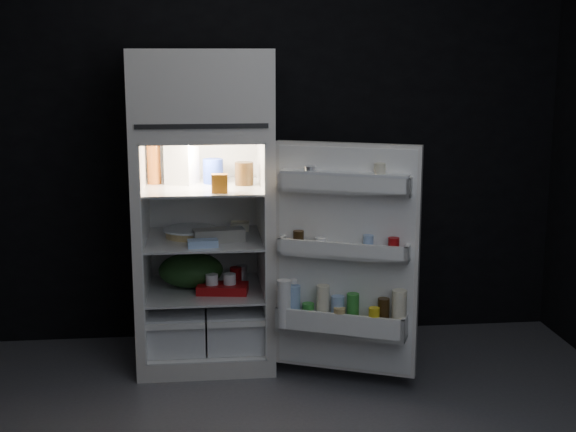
{
  "coord_description": "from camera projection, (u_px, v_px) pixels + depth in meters",
  "views": [
    {
      "loc": [
        -0.23,
        -3.19,
        1.76
      ],
      "look_at": [
        0.23,
        1.0,
        0.9
      ],
      "focal_mm": 50.0,
      "sensor_mm": 36.0,
      "label": 1
    }
  ],
  "objects": [
    {
      "name": "egg_carton",
      "position": [
        219.0,
        235.0,
        4.47
      ],
      "size": [
        0.29,
        0.15,
        0.07
      ],
      "primitive_type": "cube",
      "rotation": [
        0.0,
        0.0,
        0.14
      ],
      "color": "gray",
      "rests_on": "refrigerator"
    },
    {
      "name": "small_can_silver",
      "position": [
        242.0,
        273.0,
        4.78
      ],
      "size": [
        0.07,
        0.07,
        0.09
      ],
      "primitive_type": "cylinder",
      "rotation": [
        0.0,
        0.0,
        -0.07
      ],
      "color": "silver",
      "rests_on": "refrigerator"
    },
    {
      "name": "mayo_jar",
      "position": [
        213.0,
        171.0,
        4.58
      ],
      "size": [
        0.14,
        0.14,
        0.14
      ],
      "primitive_type": "cylinder",
      "rotation": [
        0.0,
        0.0,
        -0.23
      ],
      "color": "#213BB5",
      "rests_on": "refrigerator"
    },
    {
      "name": "flat_package",
      "position": [
        203.0,
        243.0,
        4.34
      ],
      "size": [
        0.17,
        0.09,
        0.04
      ],
      "primitive_type": "cube",
      "rotation": [
        0.0,
        0.0,
        0.07
      ],
      "color": "#92B3E2",
      "rests_on": "refrigerator"
    },
    {
      "name": "yogurt_tray",
      "position": [
        223.0,
        289.0,
        4.53
      ],
      "size": [
        0.3,
        0.19,
        0.05
      ],
      "primitive_type": "cube",
      "rotation": [
        0.0,
        0.0,
        -0.15
      ],
      "color": "#9B0D0F",
      "rests_on": "refrigerator"
    },
    {
      "name": "milk_jug",
      "position": [
        182.0,
        163.0,
        4.55
      ],
      "size": [
        0.2,
        0.2,
        0.24
      ],
      "primitive_type": "cube",
      "rotation": [
        0.0,
        0.0,
        -0.41
      ],
      "color": "white",
      "rests_on": "refrigerator"
    },
    {
      "name": "amber_bottle",
      "position": [
        154.0,
        165.0,
        4.55
      ],
      "size": [
        0.08,
        0.08,
        0.22
      ],
      "primitive_type": "cylinder",
      "rotation": [
        0.0,
        0.0,
        -0.08
      ],
      "color": "#AE561B",
      "rests_on": "refrigerator"
    },
    {
      "name": "refrigerator",
      "position": [
        203.0,
        197.0,
        4.55
      ],
      "size": [
        0.76,
        0.71,
        1.78
      ],
      "color": "silver",
      "rests_on": "ground"
    },
    {
      "name": "small_carton",
      "position": [
        220.0,
        183.0,
        4.27
      ],
      "size": [
        0.09,
        0.07,
        0.1
      ],
      "primitive_type": "cube",
      "rotation": [
        0.0,
        0.0,
        -0.05
      ],
      "color": "orange",
      "rests_on": "refrigerator"
    },
    {
      "name": "wrapped_pkg",
      "position": [
        240.0,
        226.0,
        4.75
      ],
      "size": [
        0.12,
        0.1,
        0.05
      ],
      "primitive_type": "cube",
      "rotation": [
        0.0,
        0.0,
        -0.1
      ],
      "color": "beige",
      "rests_on": "refrigerator"
    },
    {
      "name": "fridge_door",
      "position": [
        344.0,
        265.0,
        4.17
      ],
      "size": [
        0.74,
        0.46,
        1.22
      ],
      "color": "silver",
      "rests_on": "ground"
    },
    {
      "name": "small_can_red",
      "position": [
        236.0,
        275.0,
        4.74
      ],
      "size": [
        0.09,
        0.09,
        0.09
      ],
      "primitive_type": "cylinder",
      "rotation": [
        0.0,
        0.0,
        0.29
      ],
      "color": "#9B0D0F",
      "rests_on": "refrigerator"
    },
    {
      "name": "produce_bag",
      "position": [
        191.0,
        270.0,
        4.64
      ],
      "size": [
        0.47,
        0.44,
        0.2
      ],
      "primitive_type": "ellipsoid",
      "rotation": [
        0.0,
        0.0,
        0.42
      ],
      "color": "#193815",
      "rests_on": "refrigerator"
    },
    {
      "name": "jam_jar",
      "position": [
        244.0,
        174.0,
        4.52
      ],
      "size": [
        0.13,
        0.13,
        0.13
      ],
      "primitive_type": "cylinder",
      "rotation": [
        0.0,
        0.0,
        0.25
      ],
      "color": "#31200D",
      "rests_on": "refrigerator"
    },
    {
      "name": "wall_back",
      "position": [
        238.0,
        121.0,
        4.87
      ],
      "size": [
        4.0,
        0.0,
        2.7
      ],
      "primitive_type": "cube",
      "color": "black",
      "rests_on": "ground"
    },
    {
      "name": "pie",
      "position": [
        190.0,
        233.0,
        4.58
      ],
      "size": [
        0.28,
        0.28,
        0.04
      ],
      "primitive_type": "cylinder",
      "rotation": [
        0.0,
        0.0,
        -0.02
      ],
      "color": "tan",
      "rests_on": "refrigerator"
    },
    {
      "name": "wall_front",
      "position": [
        322.0,
        267.0,
        1.55
      ],
      "size": [
        4.0,
        0.0,
        2.7
      ],
      "primitive_type": "cube",
      "color": "black",
      "rests_on": "ground"
    }
  ]
}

